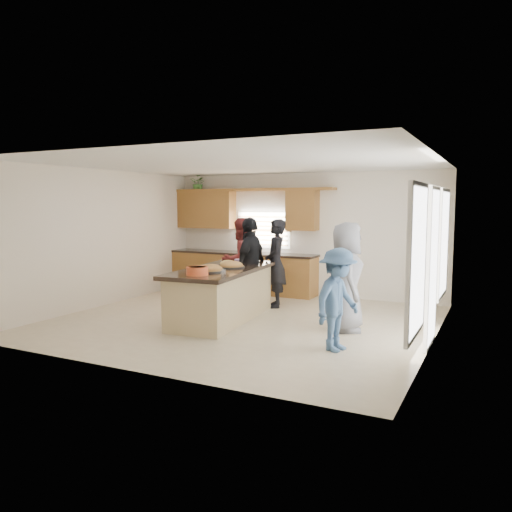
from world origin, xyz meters
The scene contains 18 objects.
floor centered at (0.00, 0.00, 0.00)m, with size 6.50×6.50×0.00m, color beige.
room_shell centered at (0.00, 0.00, 1.90)m, with size 6.52×6.02×2.81m.
back_cabinetry centered at (-1.47, 2.73, 0.91)m, with size 4.08×0.66×2.46m.
right_wall_glazing centered at (3.22, -0.13, 1.34)m, with size 0.06×4.00×2.25m.
island centered at (-0.38, -0.07, 0.45)m, with size 1.39×2.79×0.95m.
platter_front centered at (-0.32, -0.57, 0.98)m, with size 0.49×0.49×0.20m.
platter_mid centered at (-0.25, 0.07, 0.98)m, with size 0.47×0.47×0.19m.
platter_back centered at (-0.49, 0.34, 0.98)m, with size 0.33×0.33×0.14m.
salad_bowl centered at (-0.28, -1.03, 1.03)m, with size 0.36×0.36×0.14m.
clear_cup centered at (0.10, -0.83, 1.00)m, with size 0.08×0.08×0.10m, color white.
plate_stack centered at (-0.54, 0.96, 0.97)m, with size 0.25×0.25×0.05m, color #AD86C3.
flower_vase centered at (-0.46, 1.11, 1.19)m, with size 0.14×0.14×0.45m.
potted_plant centered at (-2.72, 2.82, 2.61)m, with size 0.39×0.34×0.43m, color #447D32.
woman_left_back centered at (0.02, 1.42, 0.90)m, with size 0.66×0.43×1.80m, color black.
woman_left_mid centered at (-0.83, 1.49, 0.90)m, with size 0.88×0.68×1.81m, color maroon.
woman_left_front centered at (-0.23, 0.78, 0.92)m, with size 1.08×0.45×1.84m, color black.
woman_right_back centered at (2.07, -0.99, 0.74)m, with size 0.96×0.55×1.48m, color #39597E.
woman_right_front centered at (1.85, 0.17, 0.90)m, with size 0.88×0.57×1.81m, color slate.
Camera 1 is at (4.12, -7.78, 2.10)m, focal length 35.00 mm.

